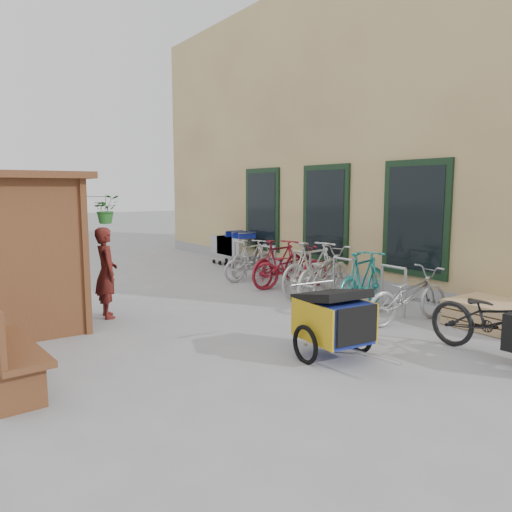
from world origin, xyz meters
TOP-DOWN VIEW (x-y plane):
  - ground at (0.00, 0.00)m, footprint 80.00×80.00m
  - building at (6.49, 4.50)m, footprint 6.07×13.00m
  - kiosk at (-3.28, 2.47)m, footprint 2.49×1.65m
  - bike_rack at (2.30, 2.40)m, footprint 0.05×5.35m
  - pallet_stack at (3.00, -1.40)m, footprint 1.00×1.20m
  - bench at (-3.68, 0.21)m, footprint 0.61×1.68m
  - shopping_carts at (3.00, 6.27)m, footprint 0.56×1.55m
  - child_trailer at (-0.01, -0.99)m, footprint 0.98×1.61m
  - cargo_bike at (1.69, -2.23)m, footprint 0.73×1.88m
  - person_kiosk at (-1.74, 2.66)m, footprint 0.43×0.60m
  - bike_0 at (2.14, -0.44)m, footprint 1.75×0.72m
  - bike_1 at (2.19, 0.59)m, footprint 1.84×1.01m
  - bike_2 at (2.31, 1.75)m, footprint 2.03×1.22m
  - bike_3 at (2.27, 2.02)m, footprint 1.91×0.81m
  - bike_4 at (2.35, 2.86)m, footprint 1.88×1.06m
  - bike_5 at (2.28, 3.17)m, footprint 1.82×0.87m
  - bike_6 at (2.21, 4.06)m, footprint 1.63×0.68m
  - bike_7 at (2.45, 4.54)m, footprint 1.61×0.89m

SIDE VIEW (x-z plane):
  - ground at x=0.00m, z-range 0.00..0.00m
  - pallet_stack at x=3.00m, z-range 0.01..0.41m
  - bike_6 at x=2.21m, z-range 0.00..0.84m
  - bike_0 at x=2.14m, z-range 0.00..0.90m
  - bike_7 at x=2.45m, z-range 0.00..0.93m
  - bike_4 at x=2.35m, z-range 0.00..0.94m
  - cargo_bike at x=1.69m, z-range 0.00..0.97m
  - bike_2 at x=2.31m, z-range 0.00..1.01m
  - bike_rack at x=2.30m, z-range 0.08..0.95m
  - child_trailer at x=-0.01m, z-range 0.05..0.99m
  - bike_5 at x=2.28m, z-range 0.00..1.05m
  - bike_1 at x=2.19m, z-range 0.00..1.06m
  - bench at x=-3.68m, z-range 0.01..1.06m
  - bike_3 at x=2.27m, z-range 0.00..1.11m
  - shopping_carts at x=3.00m, z-range 0.08..1.09m
  - person_kiosk at x=-1.74m, z-range 0.00..1.53m
  - kiosk at x=-3.28m, z-range 0.35..2.75m
  - building at x=6.49m, z-range -0.01..6.99m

